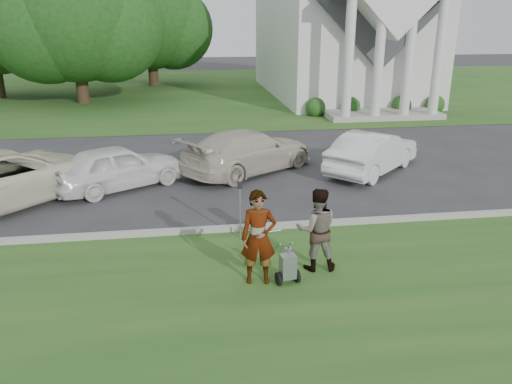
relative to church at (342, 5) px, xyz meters
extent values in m
plane|color=#333335|center=(-9.00, -23.11, -5.94)|extent=(120.00, 120.00, 0.00)
cube|color=#25551D|center=(-9.00, -26.11, -5.93)|extent=(80.00, 7.00, 0.01)
cube|color=#25551D|center=(-9.00, 3.89, -5.93)|extent=(80.00, 30.00, 0.01)
cube|color=#9E9E93|center=(-9.00, -22.56, -5.86)|extent=(80.00, 0.18, 0.15)
cube|color=white|center=(0.00, 0.89, -2.44)|extent=(9.00, 16.00, 7.00)
cube|color=#9E9E93|center=(0.00, -8.31, -5.79)|extent=(6.20, 2.60, 0.30)
cylinder|color=white|center=(-2.40, -9.31, -2.94)|extent=(0.50, 0.50, 6.00)
cylinder|color=white|center=(-0.80, -9.31, -2.94)|extent=(0.50, 0.50, 6.00)
cylinder|color=white|center=(0.80, -9.31, -2.94)|extent=(0.50, 0.50, 6.00)
cylinder|color=white|center=(2.40, -9.31, -2.94)|extent=(0.50, 0.50, 6.00)
sphere|color=#1E4C19|center=(-3.50, -7.41, -5.49)|extent=(1.10, 1.10, 1.10)
sphere|color=#1E4C19|center=(-1.50, -7.41, -5.49)|extent=(1.10, 1.10, 1.10)
sphere|color=#1E4C19|center=(1.50, -7.41, -5.49)|extent=(1.10, 1.10, 1.10)
sphere|color=#1E4C19|center=(3.50, -7.41, -5.49)|extent=(1.10, 1.10, 1.10)
cylinder|color=#332316|center=(-17.00, -1.11, -4.34)|extent=(0.76, 0.76, 3.20)
sphere|color=#164817|center=(-17.00, -1.11, -0.43)|extent=(8.40, 8.40, 8.40)
sphere|color=#164817|center=(-15.11, -0.81, -1.27)|extent=(6.89, 6.89, 6.89)
sphere|color=#164817|center=(-18.68, -1.41, -1.06)|extent=(7.22, 7.22, 7.22)
sphere|color=#164817|center=(-20.93, 2.19, -0.73)|extent=(7.54, 7.54, 7.54)
cylinder|color=#332316|center=(-13.00, 6.89, -4.44)|extent=(0.76, 0.76, 3.00)
sphere|color=#164817|center=(-13.00, 6.89, -0.85)|extent=(7.60, 7.60, 7.60)
sphere|color=#164817|center=(-11.29, 7.19, -1.61)|extent=(6.23, 6.23, 6.23)
sphere|color=#164817|center=(-14.52, 6.59, -1.42)|extent=(6.54, 6.54, 6.54)
cylinder|color=black|center=(-8.95, -25.39, -5.80)|extent=(0.11, 0.28, 0.28)
cylinder|color=black|center=(-8.55, -25.32, -5.80)|extent=(0.11, 0.28, 0.28)
cylinder|color=#2D2D33|center=(-8.75, -25.36, -5.80)|extent=(0.46, 0.11, 0.03)
cube|color=#95979D|center=(-8.75, -25.36, -5.55)|extent=(0.34, 0.30, 0.51)
cone|color=#95979D|center=(-8.75, -25.36, -5.21)|extent=(0.18, 0.18, 0.15)
cylinder|color=#2D2D33|center=(-8.75, -25.36, -5.14)|extent=(0.04, 0.04, 0.06)
cylinder|color=#95979D|center=(-8.95, -24.95, -5.32)|extent=(0.14, 0.67, 0.48)
cylinder|color=#95979D|center=(-8.70, -24.90, -5.32)|extent=(0.14, 0.67, 0.48)
cylinder|color=#95979D|center=(-8.88, -24.60, -5.09)|extent=(0.29, 0.08, 0.03)
imported|color=#999999|center=(-9.33, -25.21, -4.96)|extent=(0.76, 0.54, 1.96)
imported|color=#999999|center=(-8.03, -24.81, -5.03)|extent=(0.94, 0.77, 1.82)
cylinder|color=#95979D|center=(-9.46, -23.02, -5.28)|extent=(0.05, 0.05, 1.31)
cube|color=#2D2D33|center=(-9.46, -23.02, -4.54)|extent=(0.11, 0.08, 0.20)
cylinder|color=#95979D|center=(-9.46, -23.02, -4.44)|extent=(0.10, 0.10, 0.03)
imported|color=white|center=(-15.85, -19.59, -5.14)|extent=(5.87, 6.05, 1.60)
imported|color=white|center=(-12.85, -18.65, -5.23)|extent=(4.41, 3.57, 1.41)
imported|color=beige|center=(-8.53, -17.42, -5.20)|extent=(5.37, 4.67, 1.49)
imported|color=silver|center=(-4.25, -18.10, -5.22)|extent=(4.22, 4.13, 1.44)
camera|label=1|loc=(-10.67, -34.20, -0.79)|focal=35.00mm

